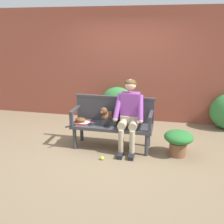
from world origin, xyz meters
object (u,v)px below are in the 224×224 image
tennis_racket (83,122)px  dog_on_bench (107,116)px  sports_bag (109,121)px  potted_plant (178,140)px  garden_bench (112,128)px  person_seated (129,112)px  tennis_ball (102,158)px  baseball_glove (80,120)px

tennis_racket → dog_on_bench: bearing=-0.2°
sports_bag → potted_plant: size_ratio=0.54×
garden_bench → person_seated: bearing=-2.9°
dog_on_bench → tennis_ball: size_ratio=5.52×
person_seated → baseball_glove: person_seated is taller
sports_bag → tennis_ball: sports_bag is taller
dog_on_bench → sports_bag: bearing=23.2°
person_seated → tennis_ball: (-0.39, -0.53, -0.70)m
dog_on_bench → potted_plant: 1.38m
person_seated → potted_plant: (0.91, -0.05, -0.45)m
garden_bench → person_seated: 0.47m
person_seated → tennis_racket: person_seated is taller
sports_bag → tennis_ball: 0.73m
dog_on_bench → sports_bag: size_ratio=1.30×
garden_bench → potted_plant: garden_bench is taller
tennis_racket → baseball_glove: 0.08m
dog_on_bench → tennis_racket: dog_on_bench is taller
person_seated → potted_plant: person_seated is taller
potted_plant → baseball_glove: bearing=177.5°
potted_plant → person_seated: bearing=176.8°
potted_plant → tennis_racket: bearing=178.8°
baseball_glove → potted_plant: (1.87, -0.08, -0.23)m
tennis_ball → tennis_racket: bearing=135.3°
person_seated → garden_bench: bearing=177.1°
garden_bench → potted_plant: (1.24, -0.07, -0.12)m
tennis_racket → potted_plant: tennis_racket is taller
tennis_racket → tennis_ball: (0.52, -0.51, -0.45)m
tennis_racket → baseball_glove: size_ratio=2.52×
dog_on_bench → baseball_glove: 0.55m
person_seated → potted_plant: 1.01m
dog_on_bench → tennis_ball: dog_on_bench is taller
person_seated → tennis_ball: 0.96m
garden_bench → baseball_glove: bearing=178.9°
tennis_ball → potted_plant: (1.29, 0.47, 0.26)m
sports_bag → garden_bench: bearing=15.1°
garden_bench → potted_plant: bearing=-3.2°
garden_bench → sports_bag: bearing=-164.9°
garden_bench → sports_bag: (-0.06, -0.02, 0.13)m
baseball_glove → sports_bag: (0.57, -0.03, 0.03)m
person_seated → tennis_racket: (-0.90, -0.01, -0.26)m
tennis_ball → potted_plant: potted_plant is taller
garden_bench → dog_on_bench: (-0.10, -0.03, 0.25)m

